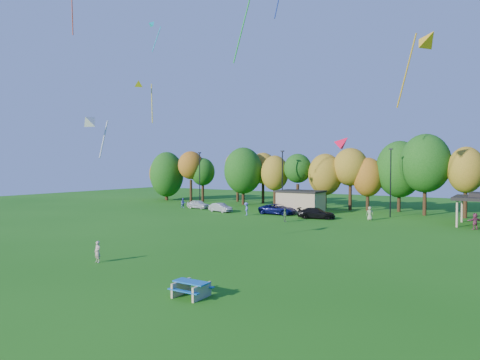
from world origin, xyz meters
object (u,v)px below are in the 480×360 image
Objects in this scene: car_d at (316,213)px; car_b at (220,208)px; picnic_table at (191,288)px; car_c at (277,209)px; car_a at (198,204)px; kite_flyer at (97,252)px.

car_b is at bearing 77.23° from car_d.
car_d reaches higher than picnic_table.
car_b is 0.75× the size of car_c.
car_a is 6.14m from car_b.
car_a is at bearing 126.77° from picnic_table.
car_a is 0.76× the size of car_c.
picnic_table is 0.40× the size of car_d.
kite_flyer is 0.32× the size of car_d.
picnic_table is 45.52m from car_a.
car_d is (-7.42, 34.09, 0.22)m from picnic_table.
picnic_table is at bearing -137.45° from car_a.
kite_flyer is 37.63m from car_a.
car_d is at bearing -76.45° from car_b.
kite_flyer is 0.29× the size of car_c.
car_c is 1.10× the size of car_d.
kite_flyer reaches higher than car_d.
picnic_table is at bearing 178.17° from car_d.
car_d is (20.68, -1.72, 0.01)m from car_a.
picnic_table is 0.49× the size of car_b.
car_d reaches higher than car_a.
car_c is (-13.78, 35.48, 0.25)m from picnic_table.
car_c is at bearing 100.07° from kite_flyer.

